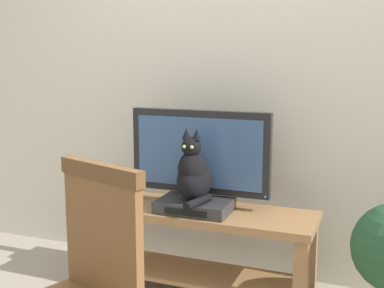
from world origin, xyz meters
TOP-DOWN VIEW (x-y plane):
  - back_wall at (0.00, 0.95)m, footprint 7.00×0.12m
  - tv_stand at (-0.07, 0.50)m, footprint 1.37×0.43m
  - tv at (-0.07, 0.57)m, footprint 0.83×0.20m
  - media_box at (-0.06, 0.45)m, footprint 0.41×0.27m
  - cat at (-0.06, 0.43)m, footprint 0.19×0.35m
  - wooden_chair at (-0.07, -0.66)m, footprint 0.54×0.54m
  - book_stack at (-0.58, 0.53)m, footprint 0.24×0.20m

SIDE VIEW (x-z plane):
  - tv_stand at x=-0.07m, z-range 0.09..0.60m
  - media_box at x=-0.06m, z-range 0.51..0.58m
  - book_stack at x=-0.58m, z-range 0.51..0.61m
  - wooden_chair at x=-0.07m, z-range 0.07..1.06m
  - cat at x=-0.06m, z-range 0.52..0.93m
  - tv at x=-0.07m, z-range 0.52..1.08m
  - back_wall at x=0.00m, z-range 0.00..2.80m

